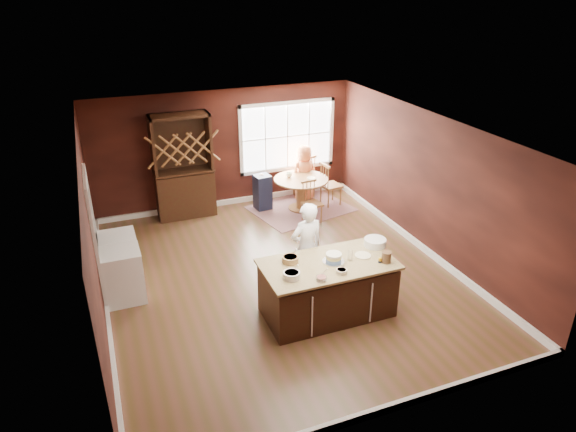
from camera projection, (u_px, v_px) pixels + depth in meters
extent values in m
plane|color=brown|center=(280.00, 276.00, 9.26)|extent=(7.00, 7.00, 0.00)
plane|color=white|center=(278.00, 130.00, 8.11)|extent=(7.00, 7.00, 0.00)
plane|color=black|center=(225.00, 149.00, 11.63)|extent=(6.00, 0.00, 6.00)
plane|color=black|center=(388.00, 328.00, 5.73)|extent=(6.00, 0.00, 6.00)
plane|color=black|center=(92.00, 238.00, 7.69)|extent=(0.00, 7.00, 7.00)
plane|color=black|center=(428.00, 184.00, 9.67)|extent=(0.00, 7.00, 7.00)
cube|color=black|center=(327.00, 291.00, 8.08)|extent=(1.99, 1.00, 0.83)
cube|color=#D4BA7E|center=(328.00, 264.00, 7.87)|extent=(2.07, 1.08, 0.04)
cylinder|color=brown|center=(301.00, 208.00, 11.93)|extent=(0.58, 0.58, 0.04)
cylinder|color=brown|center=(301.00, 195.00, 11.79)|extent=(0.21, 0.21, 0.67)
cylinder|color=brown|center=(301.00, 179.00, 11.63)|extent=(1.23, 1.23, 0.04)
imported|color=white|center=(306.00, 248.00, 8.54)|extent=(0.64, 0.47, 1.62)
cylinder|color=silver|center=(292.00, 275.00, 7.46)|extent=(0.25, 0.25, 0.10)
cylinder|color=#9B844F|center=(290.00, 259.00, 7.88)|extent=(0.26, 0.26, 0.10)
cylinder|color=white|center=(321.00, 278.00, 7.41)|extent=(0.17, 0.17, 0.06)
cylinder|color=beige|center=(342.00, 271.00, 7.59)|extent=(0.17, 0.17, 0.06)
cylinder|color=white|center=(350.00, 256.00, 7.91)|extent=(0.08, 0.08, 0.16)
cylinder|color=silver|center=(363.00, 255.00, 8.06)|extent=(0.26, 0.26, 0.02)
cylinder|color=white|center=(375.00, 242.00, 8.35)|extent=(0.36, 0.36, 0.12)
cylinder|color=#493424|center=(386.00, 257.00, 7.85)|extent=(0.15, 0.15, 0.18)
cube|color=brown|center=(301.00, 208.00, 11.94)|extent=(2.44, 2.08, 0.01)
imported|color=#D87342|center=(304.00, 173.00, 12.15)|extent=(0.73, 0.55, 1.36)
cylinder|color=beige|center=(311.00, 178.00, 11.63)|extent=(0.20, 0.20, 0.01)
imported|color=white|center=(289.00, 175.00, 11.69)|extent=(0.15, 0.15, 0.10)
cube|color=black|center=(183.00, 167.00, 11.14)|extent=(1.26, 0.53, 2.31)
cube|color=silver|center=(123.00, 275.00, 8.43)|extent=(0.62, 0.60, 0.91)
cube|color=silver|center=(120.00, 258.00, 8.97)|extent=(0.61, 0.59, 0.89)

